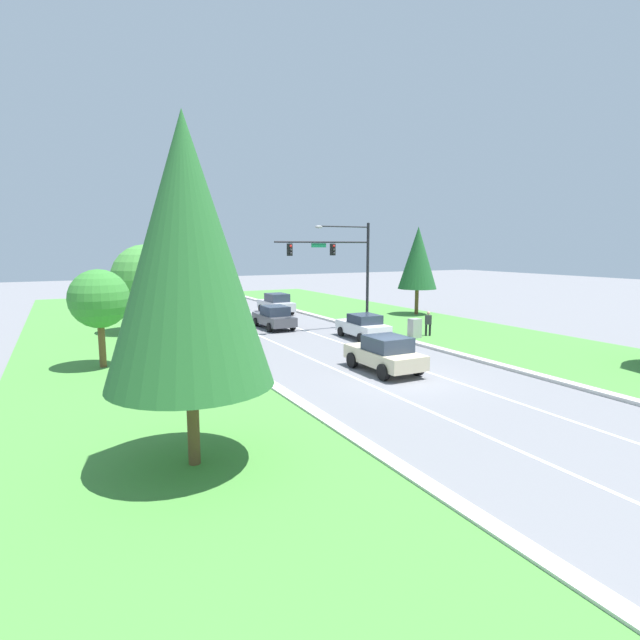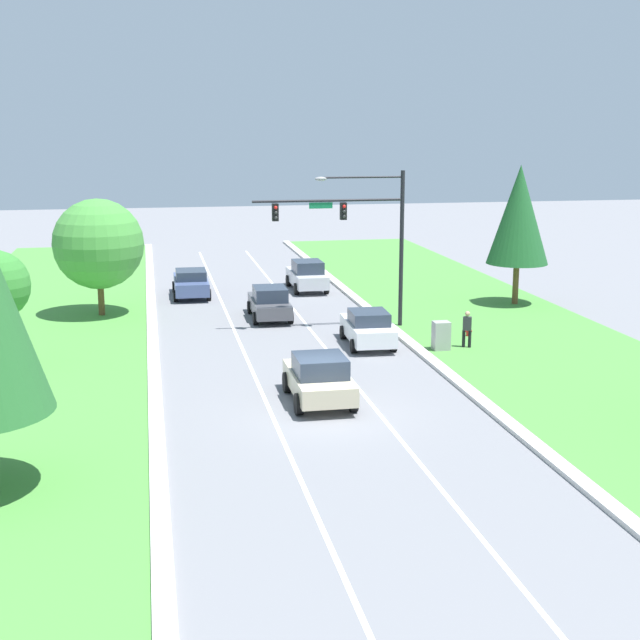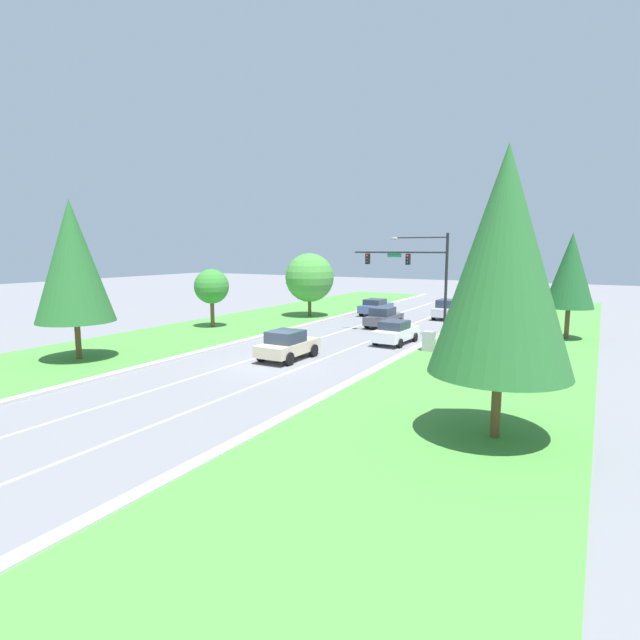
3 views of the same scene
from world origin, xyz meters
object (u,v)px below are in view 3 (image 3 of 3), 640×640
at_px(traffic_signal_mast, 418,268).
at_px(oak_far_left_tree, 212,287).
at_px(pedestrian, 449,339).
at_px(oak_near_left_tree, 310,278).
at_px(slate_blue_sedan, 376,307).
at_px(conifer_mid_left_tree, 73,261).
at_px(conifer_near_right_tree, 504,261).
at_px(fire_hydrant, 470,344).
at_px(white_sedan, 395,332).
at_px(utility_cabinet, 429,342).
at_px(silver_sedan, 448,309).
at_px(conifer_far_right_tree, 571,271).
at_px(graphite_sedan, 383,317).
at_px(champagne_sedan, 287,345).

xyz_separation_m(traffic_signal_mast, oak_far_left_tree, (-15.81, -4.29, -1.63)).
bearing_deg(pedestrian, oak_near_left_tree, -11.44).
relative_size(slate_blue_sedan, conifer_mid_left_tree, 0.51).
bearing_deg(oak_near_left_tree, conifer_near_right_tree, -47.73).
bearing_deg(fire_hydrant, conifer_mid_left_tree, -142.79).
bearing_deg(conifer_near_right_tree, oak_near_left_tree, 132.27).
distance_m(white_sedan, oak_far_left_tree, 15.69).
bearing_deg(utility_cabinet, silver_sedan, 101.18).
xyz_separation_m(utility_cabinet, conifer_mid_left_tree, (-16.98, -12.25, 5.06)).
distance_m(fire_hydrant, conifer_far_right_tree, 9.66).
distance_m(fire_hydrant, conifer_near_right_tree, 16.77).
bearing_deg(silver_sedan, white_sedan, -89.41).
bearing_deg(graphite_sedan, fire_hydrant, -34.01).
distance_m(champagne_sedan, fire_hydrant, 11.98).
bearing_deg(fire_hydrant, silver_sedan, 111.04).
relative_size(graphite_sedan, silver_sedan, 0.98).
xyz_separation_m(champagne_sedan, oak_far_left_tree, (-11.75, 6.79, 2.51)).
relative_size(champagne_sedan, silver_sedan, 0.93).
bearing_deg(oak_far_left_tree, champagne_sedan, -30.04).
xyz_separation_m(white_sedan, utility_cabinet, (2.85, -1.65, -0.14)).
xyz_separation_m(white_sedan, oak_near_left_tree, (-11.89, 8.58, 2.93)).
distance_m(traffic_signal_mast, champagne_sedan, 12.51).
bearing_deg(white_sedan, slate_blue_sedan, 120.85).
bearing_deg(oak_far_left_tree, utility_cabinet, -2.15).
distance_m(pedestrian, conifer_far_right_tree, 11.36).
bearing_deg(slate_blue_sedan, silver_sedan, 6.65).
height_order(traffic_signal_mast, slate_blue_sedan, traffic_signal_mast).
xyz_separation_m(slate_blue_sedan, pedestrian, (11.19, -14.68, 0.14)).
xyz_separation_m(graphite_sedan, silver_sedan, (3.27, 7.53, 0.06)).
relative_size(traffic_signal_mast, conifer_near_right_tree, 0.77).
bearing_deg(oak_far_left_tree, pedestrian, -1.47).
distance_m(utility_cabinet, fire_hydrant, 3.04).
bearing_deg(traffic_signal_mast, pedestrian, -52.13).
bearing_deg(graphite_sedan, oak_far_left_tree, -147.43).
distance_m(champagne_sedan, pedestrian, 10.01).
relative_size(utility_cabinet, pedestrian, 0.78).
bearing_deg(white_sedan, fire_hydrant, 9.03).
relative_size(graphite_sedan, conifer_near_right_tree, 0.47).
relative_size(oak_near_left_tree, conifer_mid_left_tree, 0.65).
bearing_deg(pedestrian, traffic_signal_mast, -31.40).
bearing_deg(champagne_sedan, utility_cabinet, 43.30).
bearing_deg(conifer_mid_left_tree, graphite_sedan, 62.40).
distance_m(traffic_signal_mast, white_sedan, 5.38).
height_order(slate_blue_sedan, utility_cabinet, slate_blue_sedan).
bearing_deg(conifer_mid_left_tree, traffic_signal_mast, 49.93).
bearing_deg(champagne_sedan, slate_blue_sedan, 99.51).
distance_m(traffic_signal_mast, fire_hydrant, 7.08).
distance_m(champagne_sedan, oak_near_left_tree, 18.50).
relative_size(conifer_far_right_tree, oak_far_left_tree, 1.57).
bearing_deg(oak_near_left_tree, traffic_signal_mast, -23.23).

